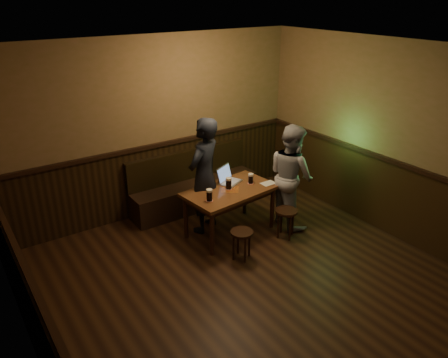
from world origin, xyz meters
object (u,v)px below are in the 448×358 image
pub_table (230,195)px  pint_left (209,195)px  stool_left (242,237)px  pint_mid (229,183)px  person_suit (204,176)px  pint_right (251,179)px  bench (194,189)px  person_grey (291,175)px  laptop (228,178)px  stool_right (286,215)px

pub_table → pint_left: pint_left is taller
stool_left → pint_mid: bearing=69.3°
pint_mid → person_suit: (-0.24, 0.29, 0.08)m
person_suit → pint_right: bearing=126.5°
bench → person_suit: (-0.25, -0.75, 0.57)m
person_suit → person_grey: size_ratio=1.10×
pint_left → laptop: (0.57, 0.37, -0.02)m
bench → stool_left: size_ratio=5.30×
stool_right → person_suit: person_suit is taller
stool_left → person_suit: person_suit is taller
stool_left → pint_right: (0.64, 0.65, 0.46)m
pint_left → pint_right: 0.84m
stool_right → pint_left: size_ratio=2.52×
pub_table → laptop: laptop is taller
pub_table → stool_left: size_ratio=3.39×
stool_left → person_suit: (0.02, 0.96, 0.55)m
stool_right → person_suit: (-0.85, 0.88, 0.53)m
pint_left → person_grey: bearing=-5.0°
stool_left → person_suit: size_ratio=0.24×
pint_left → stool_right: bearing=-21.9°
bench → pub_table: bench is taller
laptop → person_grey: 0.96m
pint_left → laptop: bearing=33.0°
pub_table → laptop: (0.12, 0.22, 0.16)m
stool_right → laptop: 1.02m
pint_left → pint_right: bearing=9.8°
pint_left → person_suit: bearing=66.1°
laptop → person_suit: size_ratio=0.24×
person_suit → pub_table: bearing=101.5°
stool_right → laptop: bearing=121.6°
stool_right → person_grey: 0.64m
bench → stool_left: 1.73m
pint_left → person_suit: size_ratio=0.10×
pint_mid → laptop: size_ratio=0.41×
pint_left → pint_right: (0.82, 0.14, -0.01)m
pint_right → person_grey: (0.56, -0.26, 0.01)m
bench → laptop: (0.12, -0.83, 0.46)m
pub_table → stool_left: pub_table is taller
stool_left → pint_right: pint_right is taller
pint_left → person_grey: person_grey is taller
stool_left → laptop: 1.06m
stool_right → stool_left: bearing=-174.4°
stool_left → pint_right: bearing=45.5°
bench → person_suit: person_suit is taller
stool_left → stool_right: (0.87, 0.08, 0.02)m
pint_mid → stool_right: bearing=-44.0°
laptop → person_suit: bearing=142.1°
laptop → person_suit: 0.39m
stool_right → pint_right: (-0.23, 0.57, 0.44)m
pint_left → pint_mid: size_ratio=0.99×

